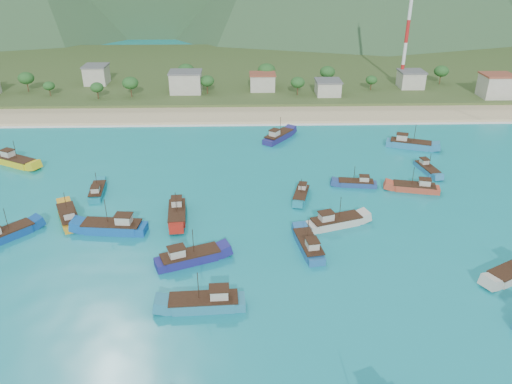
{
  "coord_description": "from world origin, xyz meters",
  "views": [
    {
      "loc": [
        -8.7,
        -73.71,
        48.71
      ],
      "look_at": [
        -6.19,
        18.0,
        3.0
      ],
      "focal_mm": 35.0,
      "sensor_mm": 36.0,
      "label": 1
    }
  ],
  "objects_px": {
    "boat_17": "(356,184)",
    "boat_27": "(415,188)",
    "boat_15": "(301,195)",
    "boat_28": "(69,217)",
    "boat_7": "(335,222)",
    "boat_22": "(427,169)",
    "boat_24": "(15,162)",
    "boat_14": "(410,144)",
    "boat_19": "(177,214)",
    "boat_10": "(5,235)",
    "boat_9": "(189,258)",
    "boat_20": "(113,227)",
    "boat_3": "(97,192)",
    "boat_18": "(279,137)",
    "boat_1": "(205,303)",
    "boat_8": "(309,246)",
    "radio_tower": "(409,20)"
  },
  "relations": [
    {
      "from": "boat_27",
      "to": "boat_10",
      "type": "bearing_deg",
      "value": 115.48
    },
    {
      "from": "boat_28",
      "to": "boat_20",
      "type": "bearing_deg",
      "value": -50.1
    },
    {
      "from": "boat_10",
      "to": "boat_15",
      "type": "distance_m",
      "value": 58.34
    },
    {
      "from": "boat_7",
      "to": "boat_22",
      "type": "distance_m",
      "value": 36.32
    },
    {
      "from": "boat_8",
      "to": "boat_17",
      "type": "height_order",
      "value": "boat_8"
    },
    {
      "from": "boat_1",
      "to": "boat_15",
      "type": "relative_size",
      "value": 1.32
    },
    {
      "from": "boat_14",
      "to": "boat_19",
      "type": "height_order",
      "value": "boat_14"
    },
    {
      "from": "boat_22",
      "to": "boat_7",
      "type": "bearing_deg",
      "value": 33.78
    },
    {
      "from": "boat_7",
      "to": "boat_10",
      "type": "height_order",
      "value": "boat_7"
    },
    {
      "from": "boat_3",
      "to": "boat_14",
      "type": "xyz_separation_m",
      "value": [
        76.11,
        25.64,
        0.31
      ]
    },
    {
      "from": "boat_19",
      "to": "boat_22",
      "type": "distance_m",
      "value": 60.75
    },
    {
      "from": "boat_3",
      "to": "boat_22",
      "type": "relative_size",
      "value": 1.0
    },
    {
      "from": "boat_24",
      "to": "boat_22",
      "type": "bearing_deg",
      "value": 114.73
    },
    {
      "from": "boat_9",
      "to": "boat_17",
      "type": "bearing_deg",
      "value": 108.07
    },
    {
      "from": "boat_14",
      "to": "boat_19",
      "type": "xyz_separation_m",
      "value": [
        -57.64,
        -36.38,
        -0.1
      ]
    },
    {
      "from": "boat_10",
      "to": "boat_18",
      "type": "bearing_deg",
      "value": 85.82
    },
    {
      "from": "boat_9",
      "to": "boat_20",
      "type": "distance_m",
      "value": 18.45
    },
    {
      "from": "boat_7",
      "to": "boat_18",
      "type": "bearing_deg",
      "value": 170.71
    },
    {
      "from": "boat_19",
      "to": "boat_20",
      "type": "distance_m",
      "value": 12.51
    },
    {
      "from": "boat_22",
      "to": "boat_28",
      "type": "relative_size",
      "value": 0.85
    },
    {
      "from": "boat_19",
      "to": "boat_24",
      "type": "xyz_separation_m",
      "value": [
        -42.74,
        27.5,
        0.09
      ]
    },
    {
      "from": "boat_3",
      "to": "boat_20",
      "type": "height_order",
      "value": "boat_20"
    },
    {
      "from": "boat_1",
      "to": "boat_20",
      "type": "height_order",
      "value": "boat_20"
    },
    {
      "from": "boat_17",
      "to": "boat_27",
      "type": "height_order",
      "value": "boat_27"
    },
    {
      "from": "boat_18",
      "to": "boat_24",
      "type": "xyz_separation_m",
      "value": [
        -65.86,
        -15.81,
        0.03
      ]
    },
    {
      "from": "radio_tower",
      "to": "boat_28",
      "type": "height_order",
      "value": "radio_tower"
    },
    {
      "from": "radio_tower",
      "to": "boat_9",
      "type": "relative_size",
      "value": 3.99
    },
    {
      "from": "boat_17",
      "to": "boat_19",
      "type": "distance_m",
      "value": 40.82
    },
    {
      "from": "boat_19",
      "to": "boat_17",
      "type": "bearing_deg",
      "value": -166.53
    },
    {
      "from": "boat_15",
      "to": "boat_22",
      "type": "relative_size",
      "value": 0.97
    },
    {
      "from": "boat_7",
      "to": "boat_17",
      "type": "height_order",
      "value": "boat_7"
    },
    {
      "from": "radio_tower",
      "to": "boat_8",
      "type": "xyz_separation_m",
      "value": [
        -47.24,
        -107.22,
        -24.17
      ]
    },
    {
      "from": "boat_24",
      "to": "boat_10",
      "type": "bearing_deg",
      "value": 47.74
    },
    {
      "from": "radio_tower",
      "to": "boat_3",
      "type": "xyz_separation_m",
      "value": [
        -90.38,
        -84.04,
        -24.34
      ]
    },
    {
      "from": "boat_15",
      "to": "boat_28",
      "type": "height_order",
      "value": "boat_28"
    },
    {
      "from": "boat_3",
      "to": "boat_10",
      "type": "relative_size",
      "value": 0.9
    },
    {
      "from": "boat_8",
      "to": "boat_14",
      "type": "distance_m",
      "value": 58.9
    },
    {
      "from": "boat_1",
      "to": "boat_3",
      "type": "relative_size",
      "value": 1.28
    },
    {
      "from": "boat_15",
      "to": "boat_8",
      "type": "bearing_deg",
      "value": 101.92
    },
    {
      "from": "boat_14",
      "to": "boat_19",
      "type": "distance_m",
      "value": 68.16
    },
    {
      "from": "radio_tower",
      "to": "boat_9",
      "type": "height_order",
      "value": "radio_tower"
    },
    {
      "from": "boat_9",
      "to": "boat_22",
      "type": "relative_size",
      "value": 1.27
    },
    {
      "from": "boat_7",
      "to": "boat_19",
      "type": "bearing_deg",
      "value": -116.33
    },
    {
      "from": "boat_22",
      "to": "boat_27",
      "type": "relative_size",
      "value": 0.87
    },
    {
      "from": "boat_20",
      "to": "boat_22",
      "type": "xyz_separation_m",
      "value": [
        68.44,
        26.02,
        -0.36
      ]
    },
    {
      "from": "boat_9",
      "to": "boat_18",
      "type": "bearing_deg",
      "value": 140.14
    },
    {
      "from": "boat_1",
      "to": "boat_18",
      "type": "xyz_separation_m",
      "value": [
        15.75,
        71.08,
        -0.02
      ]
    },
    {
      "from": "boat_9",
      "to": "boat_15",
      "type": "height_order",
      "value": "boat_9"
    },
    {
      "from": "boat_8",
      "to": "boat_27",
      "type": "relative_size",
      "value": 1.03
    },
    {
      "from": "boat_15",
      "to": "boat_20",
      "type": "distance_m",
      "value": 39.31
    }
  ]
}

